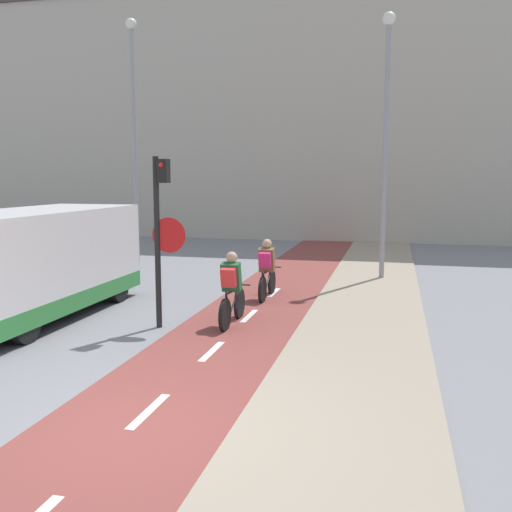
{
  "coord_description": "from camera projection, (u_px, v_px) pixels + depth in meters",
  "views": [
    {
      "loc": [
        2.88,
        -5.7,
        2.89
      ],
      "look_at": [
        0.0,
        6.09,
        1.2
      ],
      "focal_mm": 40.0,
      "sensor_mm": 36.0,
      "label": 1
    }
  ],
  "objects": [
    {
      "name": "street_lamp_sidewalk",
      "position": [
        386.0,
        121.0,
        15.64
      ],
      "size": [
        0.36,
        0.36,
        7.28
      ],
      "color": "gray",
      "rests_on": "ground_plane"
    },
    {
      "name": "sidewalk_strip",
      "position": [
        335.0,
        451.0,
        6.0
      ],
      "size": [
        2.4,
        60.0,
        0.05
      ],
      "color": "gray",
      "rests_on": "ground_plane"
    },
    {
      "name": "van",
      "position": [
        36.0,
        265.0,
        11.69
      ],
      "size": [
        2.11,
        5.34,
        2.22
      ],
      "color": "silver",
      "rests_on": "ground_plane"
    },
    {
      "name": "street_lamp_far",
      "position": [
        134.0,
        119.0,
        18.84
      ],
      "size": [
        0.36,
        0.36,
        7.98
      ],
      "color": "gray",
      "rests_on": "ground_plane"
    },
    {
      "name": "cyclist_far",
      "position": [
        267.0,
        270.0,
        13.5
      ],
      "size": [
        0.46,
        1.63,
        1.44
      ],
      "color": "black",
      "rests_on": "ground_plane"
    },
    {
      "name": "traffic_light_pole",
      "position": [
        161.0,
        223.0,
        10.74
      ],
      "size": [
        0.67,
        0.25,
        3.27
      ],
      "color": "black",
      "rests_on": "ground_plane"
    },
    {
      "name": "cyclist_near",
      "position": [
        232.0,
        290.0,
        11.08
      ],
      "size": [
        0.46,
        1.65,
        1.46
      ],
      "color": "black",
      "rests_on": "ground_plane"
    },
    {
      "name": "bike_lane",
      "position": [
        131.0,
        429.0,
        6.56
      ],
      "size": [
        2.29,
        60.0,
        0.02
      ],
      "color": "brown",
      "rests_on": "ground_plane"
    },
    {
      "name": "ground_plane",
      "position": [
        131.0,
        430.0,
        6.56
      ],
      "size": [
        120.0,
        120.0,
        0.0
      ],
      "primitive_type": "plane",
      "color": "gray"
    },
    {
      "name": "building_row_background",
      "position": [
        337.0,
        113.0,
        27.3
      ],
      "size": [
        60.0,
        5.2,
        11.85
      ],
      "color": "#B2A899",
      "rests_on": "ground_plane"
    }
  ]
}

